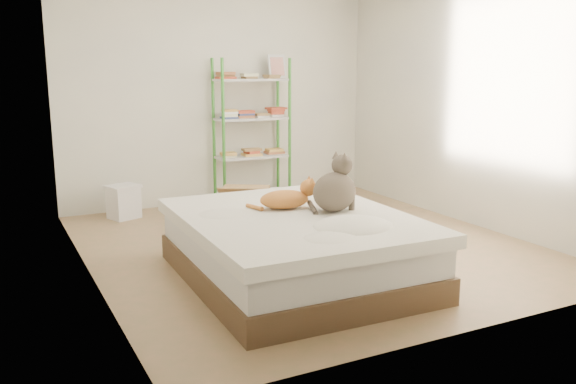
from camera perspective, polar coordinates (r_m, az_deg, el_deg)
room at (r=5.40m, az=1.70°, el=8.39°), size 3.81×4.21×2.61m
bed at (r=4.68m, az=0.58°, el=-5.16°), size 1.65×2.04×0.51m
orange_cat at (r=4.79m, az=-0.34°, el=-0.47°), size 0.51×0.34×0.19m
grey_cat at (r=4.68m, az=4.38°, el=0.82°), size 0.45×0.39×0.44m
shelf_unit at (r=7.25m, az=-3.34°, el=6.01°), size 0.90×0.36×1.74m
cardboard_box at (r=6.48m, az=-4.02°, el=-1.11°), size 0.63×0.66×0.40m
white_bin at (r=6.77m, az=-15.13°, el=-0.86°), size 0.39×0.37×0.36m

